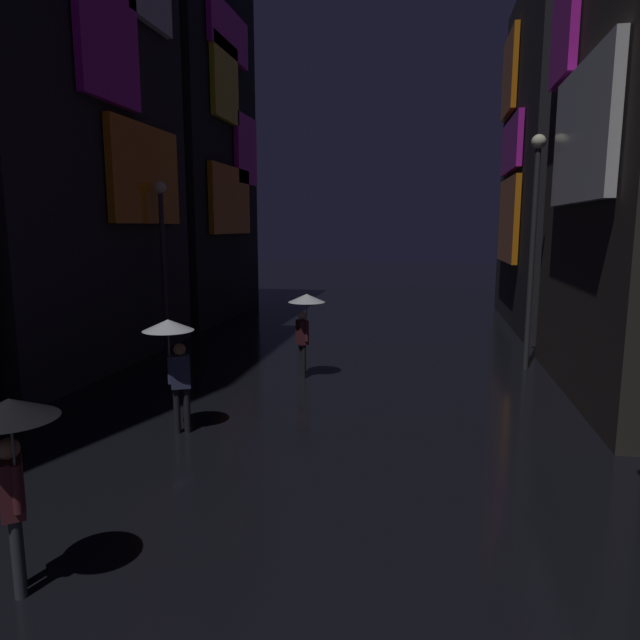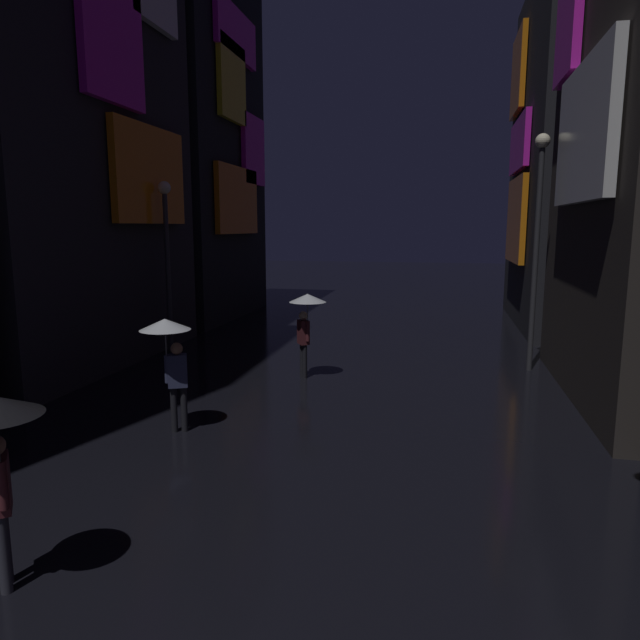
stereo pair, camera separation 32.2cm
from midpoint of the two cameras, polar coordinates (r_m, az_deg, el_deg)
name	(u,v)px [view 1 (the left image)]	position (r m, az deg, el deg)	size (l,w,h in m)	color
building_left_mid	(38,20)	(17.79, -26.85, 25.16)	(4.25, 8.33, 17.72)	#232328
building_left_far	(182,136)	(24.67, -14.00, 17.38)	(4.25, 7.31, 14.58)	black
building_right_far	(571,157)	(23.66, 23.47, 14.72)	(4.25, 8.74, 12.51)	black
pedestrian_foreground_right_clear	(305,312)	(13.91, -2.16, 0.80)	(0.90, 0.90, 2.12)	black
pedestrian_near_crossing_clear	(172,344)	(10.50, -15.41, -2.35)	(0.90, 0.90, 2.12)	black
pedestrian_far_right_black	(11,442)	(6.48, -29.81, -10.54)	(0.90, 0.90, 2.12)	#2D2D38
streetlamp_right_far	(534,227)	(15.63, 20.02, 8.70)	(0.36, 0.36, 6.00)	#2D2D33
streetlamp_left_far	(163,247)	(16.85, -15.99, 7.03)	(0.36, 0.36, 4.98)	#2D2D33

